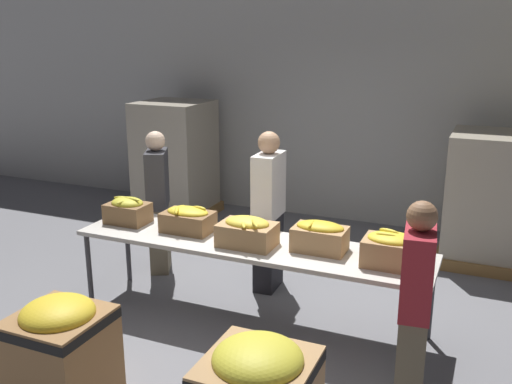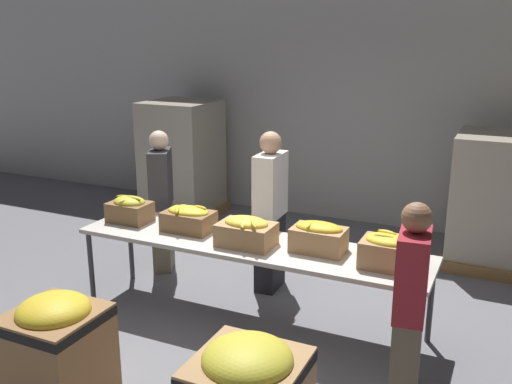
# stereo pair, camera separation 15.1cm
# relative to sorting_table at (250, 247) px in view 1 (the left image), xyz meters

# --- Properties ---
(ground_plane) EXTENTS (30.00, 30.00, 0.00)m
(ground_plane) POSITION_rel_sorting_table_xyz_m (0.00, 0.00, -0.72)
(ground_plane) COLOR slate
(wall_back) EXTENTS (16.00, 0.08, 4.00)m
(wall_back) POSITION_rel_sorting_table_xyz_m (0.00, 3.28, 1.28)
(wall_back) COLOR #B7B7B2
(wall_back) RESTS_ON ground_plane
(sorting_table) EXTENTS (3.23, 0.75, 0.77)m
(sorting_table) POSITION_rel_sorting_table_xyz_m (0.00, 0.00, 0.00)
(sorting_table) COLOR beige
(sorting_table) RESTS_ON ground_plane
(banana_box_0) EXTENTS (0.40, 0.30, 0.27)m
(banana_box_0) POSITION_rel_sorting_table_xyz_m (-1.31, 0.03, 0.18)
(banana_box_0) COLOR olive
(banana_box_0) RESTS_ON sorting_table
(banana_box_1) EXTENTS (0.47, 0.34, 0.25)m
(banana_box_1) POSITION_rel_sorting_table_xyz_m (-0.65, 0.04, 0.17)
(banana_box_1) COLOR olive
(banana_box_1) RESTS_ON sorting_table
(banana_box_2) EXTENTS (0.49, 0.36, 0.27)m
(banana_box_2) POSITION_rel_sorting_table_xyz_m (0.01, -0.08, 0.18)
(banana_box_2) COLOR tan
(banana_box_2) RESTS_ON sorting_table
(banana_box_3) EXTENTS (0.45, 0.29, 0.27)m
(banana_box_3) POSITION_rel_sorting_table_xyz_m (0.63, 0.05, 0.18)
(banana_box_3) COLOR tan
(banana_box_3) RESTS_ON sorting_table
(banana_box_4) EXTENTS (0.44, 0.32, 0.30)m
(banana_box_4) POSITION_rel_sorting_table_xyz_m (1.25, -0.03, 0.19)
(banana_box_4) COLOR tan
(banana_box_4) RESTS_ON sorting_table
(volunteer_0) EXTENTS (0.25, 0.43, 1.52)m
(volunteer_0) POSITION_rel_sorting_table_xyz_m (1.54, -0.68, 0.03)
(volunteer_0) COLOR #6B604C
(volunteer_0) RESTS_ON ground_plane
(volunteer_1) EXTENTS (0.37, 0.47, 1.57)m
(volunteer_1) POSITION_rel_sorting_table_xyz_m (-1.40, 0.69, 0.06)
(volunteer_1) COLOR #6B604C
(volunteer_1) RESTS_ON ground_plane
(volunteer_2) EXTENTS (0.24, 0.45, 1.65)m
(volunteer_2) POSITION_rel_sorting_table_xyz_m (-0.12, 0.73, 0.09)
(volunteer_2) COLOR black
(volunteer_2) RESTS_ON ground_plane
(donation_bin_0) EXTENTS (0.61, 0.61, 0.81)m
(donation_bin_0) POSITION_rel_sorting_table_xyz_m (-0.72, -1.63, -0.29)
(donation_bin_0) COLOR olive
(donation_bin_0) RESTS_ON ground_plane
(pallet_stack_0) EXTENTS (1.07, 1.07, 1.50)m
(pallet_stack_0) POSITION_rel_sorting_table_xyz_m (1.95, 2.42, 0.01)
(pallet_stack_0) COLOR olive
(pallet_stack_0) RESTS_ON ground_plane
(pallet_stack_1) EXTENTS (1.02, 1.02, 1.65)m
(pallet_stack_1) POSITION_rel_sorting_table_xyz_m (-2.25, 2.48, 0.09)
(pallet_stack_1) COLOR olive
(pallet_stack_1) RESTS_ON ground_plane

